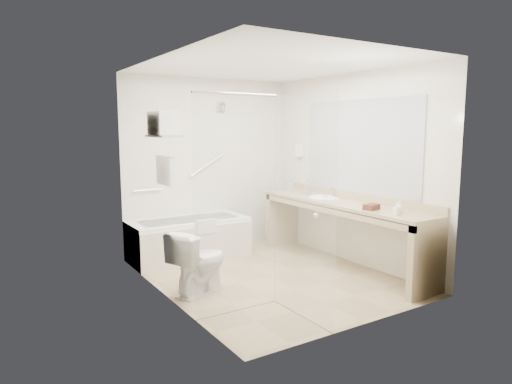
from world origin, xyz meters
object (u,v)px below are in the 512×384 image
bathtub (189,239)px  toilet (199,262)px  vanity_counter (342,218)px  water_bottle_left (307,187)px  amenity_basket (371,207)px

bathtub → toilet: toilet is taller
bathtub → vanity_counter: size_ratio=0.59×
toilet → water_bottle_left: (2.02, 0.69, 0.60)m
amenity_basket → water_bottle_left: water_bottle_left is taller
vanity_counter → amenity_basket: vanity_counter is taller
vanity_counter → water_bottle_left: 0.85m
bathtub → amenity_basket: bearing=-54.4°
toilet → amenity_basket: 2.07m
vanity_counter → water_bottle_left: water_bottle_left is taller
toilet → vanity_counter: bearing=-116.7°
vanity_counter → bathtub: bearing=137.6°
vanity_counter → toilet: size_ratio=3.82×
vanity_counter → toilet: (-1.97, 0.10, -0.29)m
vanity_counter → toilet: 2.00m
bathtub → vanity_counter: (1.52, -1.39, 0.36)m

